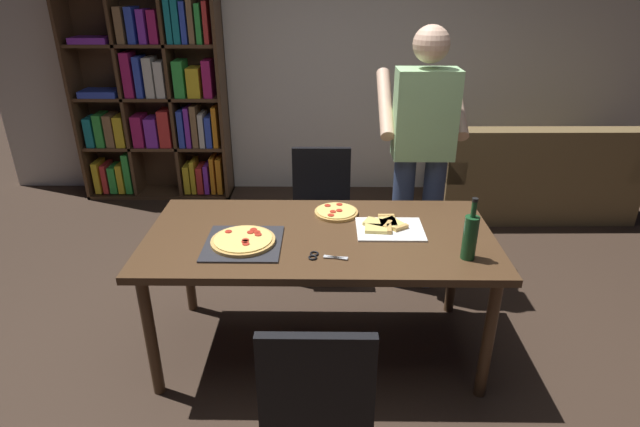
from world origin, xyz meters
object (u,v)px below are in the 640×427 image
(couch, at_px, (529,180))
(chair_far_side, at_px, (321,204))
(dining_table, at_px, (320,245))
(wine_bottle, at_px, (470,236))
(kitchen_scissors, at_px, (321,256))
(pepperoni_pizza_on_tray, at_px, (243,242))
(second_pizza_plain, at_px, (336,212))
(person_serving_pizza, at_px, (422,149))
(chair_near_camera, at_px, (317,399))
(bookshelf, at_px, (155,100))

(couch, bearing_deg, chair_far_side, -151.13)
(dining_table, bearing_deg, wine_bottle, -19.01)
(chair_far_side, distance_m, kitchen_scissors, 1.22)
(kitchen_scissors, bearing_deg, pepperoni_pizza_on_tray, 162.05)
(dining_table, distance_m, second_pizza_plain, 0.28)
(chair_far_side, relative_size, person_serving_pizza, 0.51)
(pepperoni_pizza_on_tray, distance_m, second_pizza_plain, 0.61)
(chair_near_camera, bearing_deg, couch, 56.98)
(person_serving_pizza, bearing_deg, dining_table, -131.94)
(wine_bottle, xyz_separation_m, kitchen_scissors, (-0.71, -0.00, -0.11))
(chair_far_side, height_order, bookshelf, bookshelf)
(chair_far_side, relative_size, pepperoni_pizza_on_tray, 2.31)
(dining_table, height_order, chair_far_side, chair_far_side)
(kitchen_scissors, height_order, second_pizza_plain, second_pizza_plain)
(chair_far_side, height_order, second_pizza_plain, chair_far_side)
(wine_bottle, bearing_deg, person_serving_pizza, 94.58)
(couch, distance_m, second_pizza_plain, 2.55)
(bookshelf, distance_m, wine_bottle, 3.49)
(chair_far_side, bearing_deg, wine_bottle, -58.66)
(dining_table, relative_size, chair_near_camera, 2.05)
(person_serving_pizza, relative_size, second_pizza_plain, 6.97)
(couch, bearing_deg, chair_near_camera, -123.02)
(chair_far_side, bearing_deg, chair_near_camera, -90.00)
(kitchen_scissors, bearing_deg, wine_bottle, 0.21)
(chair_far_side, relative_size, bookshelf, 0.46)
(pepperoni_pizza_on_tray, bearing_deg, person_serving_pizza, 39.05)
(dining_table, relative_size, person_serving_pizza, 1.06)
(dining_table, bearing_deg, couch, 46.26)
(chair_near_camera, height_order, kitchen_scissors, chair_near_camera)
(bookshelf, height_order, pepperoni_pizza_on_tray, bookshelf)
(person_serving_pizza, height_order, second_pizza_plain, person_serving_pizza)
(bookshelf, bearing_deg, dining_table, -56.30)
(dining_table, height_order, bookshelf, bookshelf)
(dining_table, relative_size, bookshelf, 0.95)
(pepperoni_pizza_on_tray, bearing_deg, chair_far_side, 69.80)
(bookshelf, bearing_deg, chair_far_side, -42.18)
(couch, relative_size, pepperoni_pizza_on_tray, 4.40)
(wine_bottle, distance_m, second_pizza_plain, 0.81)
(wine_bottle, bearing_deg, second_pizza_plain, 141.45)
(chair_near_camera, bearing_deg, person_serving_pizza, 68.71)
(couch, relative_size, bookshelf, 0.88)
(pepperoni_pizza_on_tray, xyz_separation_m, wine_bottle, (1.11, -0.13, 0.10))
(chair_near_camera, height_order, couch, chair_near_camera)
(dining_table, height_order, pepperoni_pizza_on_tray, pepperoni_pizza_on_tray)
(dining_table, height_order, couch, couch)
(dining_table, bearing_deg, person_serving_pizza, 48.06)
(wine_bottle, height_order, second_pizza_plain, wine_bottle)
(wine_bottle, bearing_deg, chair_far_side, 121.34)
(dining_table, distance_m, person_serving_pizza, 1.02)
(chair_near_camera, relative_size, wine_bottle, 2.85)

